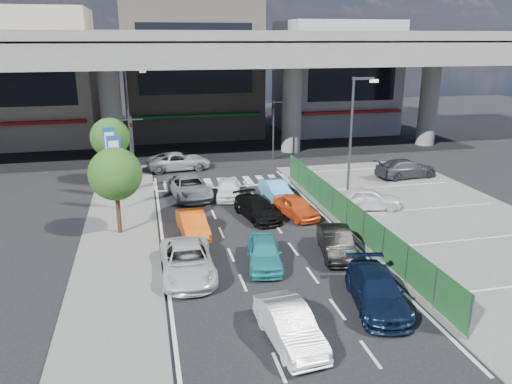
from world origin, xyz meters
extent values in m
plane|color=black|center=(0.00, 0.00, 0.00)|extent=(120.00, 120.00, 0.00)
cube|color=#595956|center=(11.00, 2.00, 0.03)|extent=(12.00, 28.00, 0.06)
cube|color=#595956|center=(-7.00, 4.00, 0.06)|extent=(4.00, 30.00, 0.12)
cylinder|color=#63635E|center=(-8.00, 22.00, 4.00)|extent=(1.80, 1.80, 8.00)
cylinder|color=#63635E|center=(8.00, 22.00, 4.00)|extent=(1.80, 1.80, 8.00)
cylinder|color=#63635E|center=(22.00, 22.00, 4.00)|extent=(1.80, 1.80, 8.00)
cube|color=#63635E|center=(0.00, 22.00, 9.00)|extent=(64.00, 14.00, 2.00)
cube|color=#63635E|center=(0.00, 15.20, 10.30)|extent=(64.00, 0.40, 0.90)
cube|color=#63635E|center=(0.00, 28.80, 10.30)|extent=(64.00, 0.40, 0.90)
cube|color=#ACA38B|center=(-16.00, 32.00, 6.50)|extent=(12.00, 10.00, 13.00)
cube|color=#A51414|center=(-16.00, 26.90, 2.80)|extent=(10.80, 1.60, 0.25)
cube|color=black|center=(-16.00, 26.98, 7.15)|extent=(9.60, 0.10, 5.85)
cube|color=gray|center=(0.00, 33.00, 7.50)|extent=(14.00, 10.00, 15.00)
cube|color=#125A1E|center=(0.00, 27.90, 2.80)|extent=(12.60, 1.60, 0.25)
cube|color=black|center=(0.00, 27.98, 8.25)|extent=(11.20, 0.10, 6.75)
cube|color=gray|center=(16.00, 32.00, 6.00)|extent=(12.00, 10.00, 12.00)
cube|color=#A51414|center=(16.00, 26.90, 2.80)|extent=(10.80, 1.60, 0.25)
cube|color=black|center=(16.00, 26.98, 6.60)|extent=(9.60, 0.10, 5.40)
cylinder|color=#595B60|center=(-6.20, 12.00, 2.60)|extent=(0.14, 0.14, 5.20)
cube|color=#595B60|center=(-6.20, 12.00, 5.00)|extent=(1.60, 0.08, 0.08)
imported|color=black|center=(-6.20, 12.00, 4.70)|extent=(0.26, 1.24, 0.50)
cylinder|color=#595B60|center=(5.50, 19.00, 2.60)|extent=(0.14, 0.14, 5.20)
cube|color=#595B60|center=(5.50, 19.00, 5.00)|extent=(1.60, 0.08, 0.08)
imported|color=black|center=(5.50, 19.00, 4.70)|extent=(0.26, 1.24, 0.50)
cylinder|color=#595B60|center=(7.00, 6.00, 4.00)|extent=(0.16, 0.16, 8.00)
cube|color=#595B60|center=(7.60, 6.00, 7.90)|extent=(1.40, 0.15, 0.15)
cube|color=silver|center=(8.30, 6.00, 7.75)|extent=(0.50, 0.22, 0.18)
cylinder|color=#595B60|center=(-6.50, 18.00, 4.00)|extent=(0.16, 0.16, 8.00)
cube|color=#595B60|center=(-5.90, 18.00, 7.90)|extent=(1.40, 0.15, 0.15)
cube|color=silver|center=(-5.20, 18.00, 7.75)|extent=(0.50, 0.22, 0.18)
cylinder|color=#595B60|center=(-7.20, 8.00, 1.10)|extent=(0.10, 0.10, 2.20)
cube|color=navy|center=(-7.20, 8.00, 3.20)|extent=(0.80, 0.12, 3.00)
cube|color=white|center=(-7.20, 7.93, 3.20)|extent=(0.60, 0.02, 2.40)
cylinder|color=#595B60|center=(-7.60, 11.00, 1.10)|extent=(0.10, 0.10, 2.20)
cube|color=navy|center=(-7.60, 11.00, 3.20)|extent=(0.80, 0.12, 3.00)
cube|color=white|center=(-7.60, 10.93, 3.20)|extent=(0.60, 0.02, 2.40)
cylinder|color=#382314|center=(-7.00, 4.00, 1.20)|extent=(0.24, 0.24, 2.40)
sphere|color=#1A4413|center=(-7.00, 4.00, 3.40)|extent=(2.80, 2.80, 2.80)
cylinder|color=#382314|center=(-7.80, 14.50, 1.20)|extent=(0.24, 0.24, 2.40)
sphere|color=#1A4413|center=(-7.80, 14.50, 3.40)|extent=(2.80, 2.80, 2.80)
imported|color=white|center=(-0.88, -7.71, 0.67)|extent=(1.81, 4.16, 1.33)
imported|color=black|center=(3.19, -6.12, 0.67)|extent=(2.73, 4.92, 1.35)
imported|color=silver|center=(-3.87, -1.75, 0.69)|extent=(2.35, 4.99, 1.38)
imported|color=teal|center=(-0.28, -1.51, 0.66)|extent=(2.13, 4.04, 1.31)
imported|color=black|center=(3.42, -1.15, 0.66)|extent=(2.19, 4.23, 1.33)
imported|color=#D34D0B|center=(-3.15, 3.07, 0.63)|extent=(1.63, 3.91, 1.26)
imported|color=black|center=(0.85, 4.86, 0.61)|extent=(2.57, 4.47, 1.22)
imported|color=#E44E19|center=(3.15, 4.61, 0.62)|extent=(2.34, 3.91, 1.25)
imported|color=gray|center=(-2.69, 9.82, 0.69)|extent=(3.02, 5.26, 1.38)
imported|color=white|center=(-0.16, 9.11, 0.64)|extent=(2.20, 3.99, 1.28)
imported|color=#55AAE2|center=(2.86, 8.13, 0.62)|extent=(1.66, 3.88, 1.24)
imported|color=silver|center=(-2.82, 17.32, 0.70)|extent=(5.29, 2.88, 1.41)
imported|color=white|center=(7.81, 4.79, 0.75)|extent=(4.29, 2.45, 1.38)
imported|color=#34343A|center=(13.82, 10.97, 0.76)|extent=(4.96, 2.40, 1.39)
cone|color=#E8580C|center=(6.54, 4.89, 0.45)|extent=(0.51, 0.51, 0.78)
camera|label=1|loc=(-5.36, -22.25, 10.23)|focal=35.00mm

